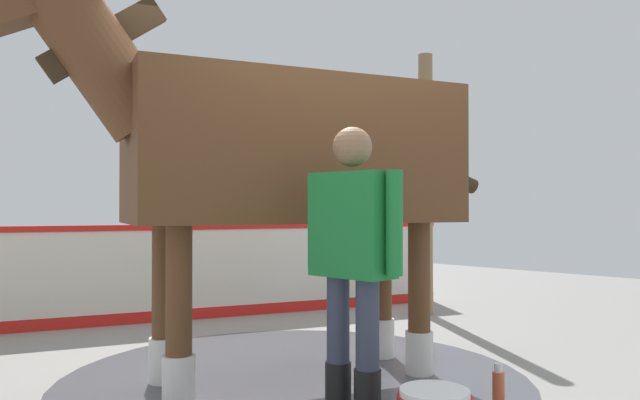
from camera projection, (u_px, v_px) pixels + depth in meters
ground_plane at (315, 382)px, 4.21m from camera, size 16.00×16.00×0.02m
wet_patch at (294, 378)px, 4.28m from camera, size 3.30×3.30×0.00m
barrier_wall at (209, 275)px, 6.59m from camera, size 5.39×2.29×1.02m
roof_post_far at (426, 184)px, 6.82m from camera, size 0.16×0.16×2.93m
horse at (278, 154)px, 4.24m from camera, size 3.47×1.82×2.76m
handler at (352, 253)px, 3.37m from camera, size 0.22×0.67×1.66m
bottle_spray at (499, 389)px, 3.61m from camera, size 0.07×0.07×0.28m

